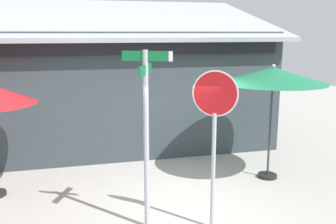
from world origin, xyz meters
name	(u,v)px	position (x,y,z in m)	size (l,w,h in m)	color
ground_plane	(190,202)	(0.00, 0.00, -0.05)	(28.00, 28.00, 0.10)	#ADA8A0
cafe_building	(127,83)	(-0.54, 4.94, 1.78)	(8.52, 5.33, 4.49)	#333D42
street_sign_post	(146,124)	(-1.06, -0.87, 1.86)	(0.77, 0.71, 3.09)	#A8AAB2
stop_sign	(214,121)	(0.03, -1.18, 1.93)	(0.66, 0.42, 2.77)	#A8AAB2
patio_umbrella_forest_green_center	(273,76)	(2.14, 0.70, 2.40)	(2.39, 2.39, 2.67)	black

